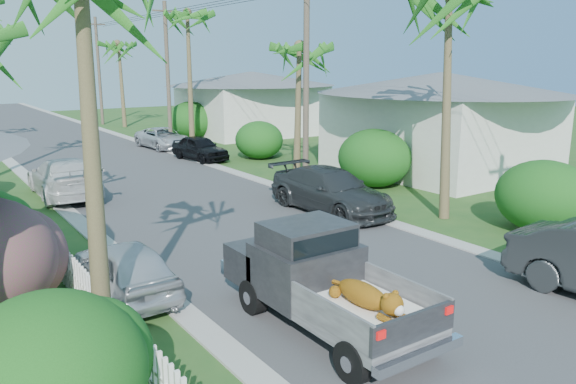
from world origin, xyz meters
TOP-DOWN VIEW (x-y plane):
  - ground at (0.00, 0.00)m, footprint 120.00×120.00m
  - road at (0.00, 25.00)m, footprint 8.00×100.00m
  - curb_left at (-4.30, 25.00)m, footprint 0.60×100.00m
  - curb_right at (4.30, 25.00)m, footprint 0.60×100.00m
  - pickup_truck at (-2.20, 2.01)m, footprint 1.98×5.12m
  - parked_car_rm at (3.60, 8.74)m, footprint 2.38×5.37m
  - parked_car_rf at (4.51, 21.35)m, footprint 2.08×4.08m
  - parked_car_rd at (4.53, 26.65)m, footprint 2.41×4.70m
  - parked_car_ln at (-5.00, 5.55)m, footprint 1.65×3.88m
  - parked_car_lf at (-3.75, 16.54)m, footprint 2.32×5.39m
  - palm_r_b at (6.60, 15.00)m, footprint 4.40×4.40m
  - palm_r_c at (6.20, 26.00)m, footprint 4.40×4.40m
  - palm_r_d at (6.50, 40.00)m, footprint 4.40×4.40m
  - shrub_l_a at (-7.50, 1.00)m, footprint 2.60×2.86m
  - shrub_r_a at (7.60, 3.00)m, footprint 2.80×3.08m
  - shrub_r_b at (7.80, 11.00)m, footprint 3.00×3.30m
  - shrub_r_c at (7.50, 20.00)m, footprint 2.60×2.86m
  - shrub_r_d at (8.00, 30.00)m, footprint 3.20×3.52m
  - picket_fence at (-6.00, 5.50)m, footprint 0.10×11.00m
  - house_right_near at (13.00, 12.00)m, footprint 8.00×9.00m
  - house_right_far at (13.00, 30.00)m, footprint 9.00×8.00m
  - utility_pole_b at (5.60, 13.00)m, footprint 1.60×0.26m
  - utility_pole_c at (5.60, 28.00)m, footprint 1.60×0.26m
  - utility_pole_d at (5.60, 43.00)m, footprint 1.60×0.26m

SIDE VIEW (x-z plane):
  - ground at x=0.00m, z-range 0.00..0.00m
  - road at x=0.00m, z-range 0.00..0.02m
  - curb_left at x=-4.30m, z-range 0.00..0.06m
  - curb_right at x=4.30m, z-range 0.00..0.06m
  - picket_fence at x=-6.00m, z-range 0.00..1.00m
  - parked_car_rd at x=4.53m, z-range 0.00..1.27m
  - parked_car_ln at x=-5.00m, z-range 0.00..1.31m
  - parked_car_rf at x=4.51m, z-range 0.00..1.33m
  - parked_car_rm at x=3.60m, z-range 0.00..1.53m
  - parked_car_lf at x=-3.75m, z-range 0.00..1.55m
  - pickup_truck at x=-2.20m, z-range -0.02..2.04m
  - shrub_r_c at x=7.50m, z-range 0.00..2.10m
  - shrub_l_a at x=-7.50m, z-range 0.00..2.20m
  - shrub_r_a at x=7.60m, z-range 0.00..2.30m
  - shrub_r_b at x=7.80m, z-range 0.00..2.50m
  - shrub_r_d at x=8.00m, z-range 0.00..2.60m
  - house_right_far at x=13.00m, z-range -0.18..4.42m
  - house_right_near at x=13.00m, z-range -0.18..4.62m
  - utility_pole_b at x=5.60m, z-range 0.10..9.10m
  - utility_pole_c at x=5.60m, z-range 0.10..9.10m
  - utility_pole_d at x=5.60m, z-range 0.10..9.10m
  - palm_r_b at x=6.60m, z-range 2.35..9.55m
  - palm_r_d at x=6.50m, z-range 2.73..10.74m
  - palm_r_c at x=6.20m, z-range 3.41..12.81m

